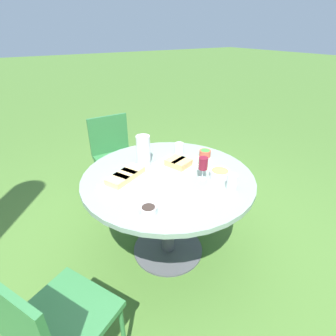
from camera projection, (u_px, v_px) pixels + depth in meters
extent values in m
plane|color=#446B2B|center=(168.00, 249.00, 2.31)|extent=(40.00, 40.00, 0.00)
cylinder|color=#4C4C51|center=(168.00, 248.00, 2.30)|extent=(0.60, 0.60, 0.02)
cylinder|color=#4C4C51|center=(168.00, 216.00, 2.13)|extent=(0.11, 0.11, 0.70)
cylinder|color=gray|center=(168.00, 177.00, 1.96)|extent=(1.27, 1.27, 0.03)
cube|color=#2D6B38|center=(118.00, 159.00, 2.86)|extent=(0.42, 0.44, 0.04)
cube|color=#2D6B38|center=(109.00, 134.00, 2.90)|extent=(0.03, 0.44, 0.42)
cylinder|color=#2D6B38|center=(109.00, 190.00, 2.74)|extent=(0.03, 0.03, 0.43)
cylinder|color=#2D6B38|center=(142.00, 180.00, 2.93)|extent=(0.03, 0.03, 0.43)
cylinder|color=#2D6B38|center=(97.00, 176.00, 3.02)|extent=(0.03, 0.03, 0.43)
cylinder|color=#2D6B38|center=(128.00, 167.00, 3.20)|extent=(0.03, 0.03, 0.43)
cube|color=#2D6B38|center=(65.00, 316.00, 1.31)|extent=(0.59, 0.58, 0.04)
cube|color=#2D6B38|center=(16.00, 322.00, 1.05)|extent=(0.40, 0.23, 0.42)
cylinder|color=#2D6B38|center=(123.00, 331.00, 1.47)|extent=(0.03, 0.03, 0.43)
cylinder|color=#2D6B38|center=(74.00, 299.00, 1.64)|extent=(0.03, 0.03, 0.43)
cylinder|color=silver|center=(143.00, 150.00, 2.07)|extent=(0.11, 0.11, 0.23)
cone|color=silver|center=(140.00, 136.00, 2.06)|extent=(0.03, 0.03, 0.03)
cylinder|color=silver|center=(202.00, 178.00, 1.90)|extent=(0.06, 0.06, 0.01)
cylinder|color=silver|center=(203.00, 173.00, 1.88)|extent=(0.01, 0.01, 0.08)
cylinder|color=maroon|center=(203.00, 163.00, 1.84)|extent=(0.07, 0.07, 0.09)
cube|color=white|center=(126.00, 180.00, 1.87)|extent=(0.34, 0.42, 0.02)
cube|color=tan|center=(117.00, 181.00, 1.79)|extent=(0.17, 0.17, 0.04)
cube|color=tan|center=(125.00, 176.00, 1.86)|extent=(0.17, 0.17, 0.04)
cube|color=tan|center=(133.00, 171.00, 1.92)|extent=(0.17, 0.17, 0.04)
cube|color=white|center=(175.00, 165.00, 2.07)|extent=(0.36, 0.31, 0.02)
cube|color=tan|center=(182.00, 164.00, 2.01)|extent=(0.15, 0.17, 0.05)
cube|color=tan|center=(175.00, 161.00, 2.05)|extent=(0.15, 0.17, 0.05)
cylinder|color=silver|center=(220.00, 174.00, 1.92)|extent=(0.15, 0.15, 0.05)
cylinder|color=#E0C147|center=(220.00, 172.00, 1.91)|extent=(0.12, 0.12, 0.02)
cylinder|color=#B74733|center=(205.00, 153.00, 2.23)|extent=(0.10, 0.10, 0.05)
cylinder|color=#387533|center=(205.00, 152.00, 2.22)|extent=(0.08, 0.08, 0.02)
cylinder|color=silver|center=(148.00, 210.00, 1.55)|extent=(0.10, 0.10, 0.04)
cylinder|color=#2D231E|center=(148.00, 208.00, 1.54)|extent=(0.08, 0.08, 0.02)
cylinder|color=silver|center=(179.00, 148.00, 2.28)|extent=(0.08, 0.08, 0.09)
cylinder|color=silver|center=(232.00, 182.00, 1.76)|extent=(0.07, 0.07, 0.11)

